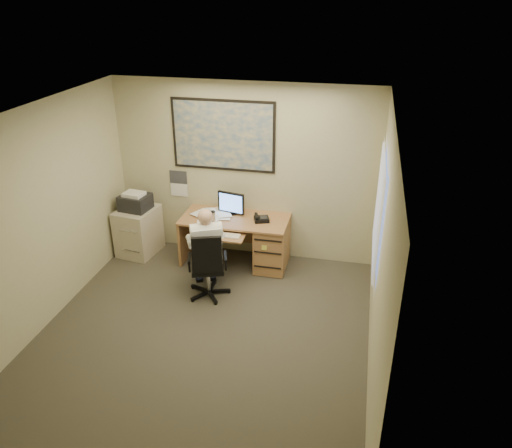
% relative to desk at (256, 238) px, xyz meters
% --- Properties ---
extents(room_shell, '(4.00, 4.50, 2.70)m').
position_rel_desk_xyz_m(room_shell, '(-0.27, -1.90, 0.91)').
color(room_shell, '#39362C').
rests_on(room_shell, ground).
extents(desk, '(1.60, 0.97, 1.09)m').
position_rel_desk_xyz_m(desk, '(0.00, 0.00, 0.00)').
color(desk, '#A97648').
rests_on(desk, ground).
extents(world_map, '(1.56, 0.03, 1.06)m').
position_rel_desk_xyz_m(world_map, '(-0.58, 0.33, 1.46)').
color(world_map, '#1E4C93').
rests_on(world_map, room_shell).
extents(wall_calendar, '(0.28, 0.01, 0.42)m').
position_rel_desk_xyz_m(wall_calendar, '(-1.33, 0.34, 0.64)').
color(wall_calendar, white).
rests_on(wall_calendar, room_shell).
extents(window_blinds, '(0.06, 1.40, 1.30)m').
position_rel_desk_xyz_m(window_blinds, '(1.70, -1.10, 1.11)').
color(window_blinds, silver).
rests_on(window_blinds, room_shell).
extents(filing_cabinet, '(0.62, 0.71, 1.04)m').
position_rel_desk_xyz_m(filing_cabinet, '(-1.91, -0.04, 0.00)').
color(filing_cabinet, '#C2B79C').
rests_on(filing_cabinet, ground).
extents(office_chair, '(0.75, 0.75, 1.00)m').
position_rel_desk_xyz_m(office_chair, '(-0.48, -1.01, -0.15)').
color(office_chair, black).
rests_on(office_chair, ground).
extents(person, '(0.81, 0.92, 1.27)m').
position_rel_desk_xyz_m(person, '(-0.46, -0.93, 0.19)').
color(person, white).
rests_on(person, office_chair).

